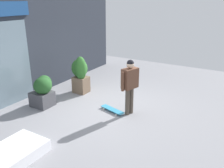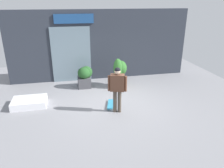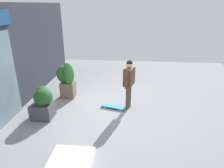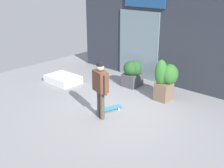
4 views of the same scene
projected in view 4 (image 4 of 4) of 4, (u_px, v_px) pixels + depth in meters
name	position (u px, v px, depth m)	size (l,w,h in m)	color
ground_plane	(117.00, 111.00, 8.47)	(12.00, 12.00, 0.00)	gray
building_facade	(172.00, 40.00, 10.05)	(8.71, 0.31, 3.33)	#2D333D
skateboarder	(100.00, 85.00, 7.70)	(0.63, 0.39, 1.64)	#4C4238
skateboard	(109.00, 109.00, 8.46)	(0.42, 0.86, 0.08)	teal
planter_box_left	(133.00, 73.00, 10.21)	(0.66, 0.67, 0.98)	#47474C
planter_box_right	(165.00, 78.00, 8.98)	(0.65, 0.71, 1.35)	brown
snow_ledge	(63.00, 79.00, 10.75)	(1.24, 0.90, 0.26)	white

